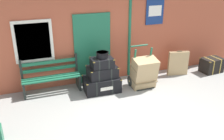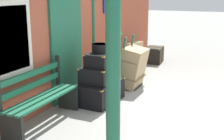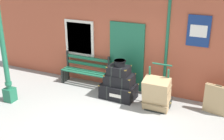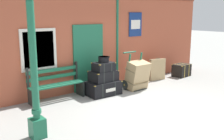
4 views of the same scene
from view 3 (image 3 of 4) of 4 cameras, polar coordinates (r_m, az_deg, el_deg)
name	(u,v)px [view 3 (image 3 of 4)]	position (r m, az deg, el deg)	size (l,w,h in m)	color
ground_plane	(98,129)	(6.92, -2.91, -11.82)	(60.00, 60.00, 0.00)	gray
brick_facade	(136,39)	(8.46, 4.95, 6.36)	(10.40, 0.35, 3.20)	#AD5138
lamp_post	(6,67)	(8.25, -20.76, 0.55)	(0.28, 0.28, 2.78)	#1E6647
platform_bench	(86,71)	(9.07, -5.35, -0.30)	(1.60, 0.43, 1.01)	#1E6647
steamer_trunk_base	(119,91)	(8.25, 1.33, -4.29)	(1.04, 0.69, 0.43)	black
steamer_trunk_middle	(120,79)	(8.09, 1.57, -1.92)	(0.82, 0.57, 0.33)	black
steamer_trunk_top	(119,70)	(7.96, 1.40, -0.08)	(0.61, 0.46, 0.27)	black
round_hatbox	(120,63)	(7.89, 1.56, 1.49)	(0.34, 0.34, 0.17)	black
porters_trolley	(158,98)	(7.81, 9.31, -5.64)	(0.71, 0.57, 1.20)	black
large_brown_trunk	(157,94)	(7.57, 9.04, -4.83)	(0.70, 0.60, 0.95)	tan
suitcase_olive	(217,100)	(7.84, 20.50, -5.71)	(0.66, 0.26, 0.83)	tan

